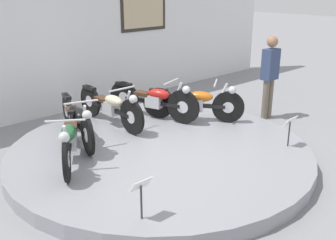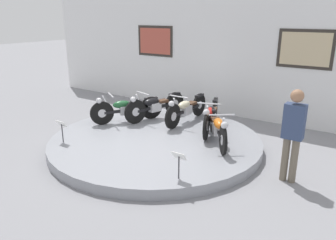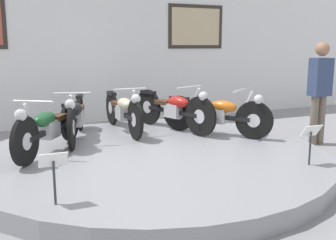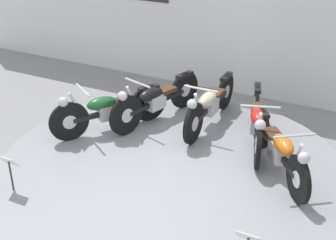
% 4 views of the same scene
% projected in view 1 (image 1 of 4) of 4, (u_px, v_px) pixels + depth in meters
% --- Properties ---
extents(ground_plane, '(60.00, 60.00, 0.00)m').
position_uv_depth(ground_plane, '(160.00, 158.00, 6.54)').
color(ground_plane, gray).
extents(display_platform, '(4.91, 4.91, 0.22)m').
position_uv_depth(display_platform, '(160.00, 152.00, 6.50)').
color(display_platform, gray).
rests_on(display_platform, ground_plane).
extents(back_wall, '(14.00, 0.22, 3.86)m').
position_uv_depth(back_wall, '(52.00, 24.00, 8.24)').
color(back_wall, white).
rests_on(back_wall, ground_plane).
extents(motorcycle_green, '(1.13, 1.67, 0.79)m').
position_uv_depth(motorcycle_green, '(70.00, 137.00, 5.82)').
color(motorcycle_green, black).
rests_on(motorcycle_green, display_platform).
extents(motorcycle_black, '(0.69, 1.93, 0.80)m').
position_uv_depth(motorcycle_black, '(77.00, 119.00, 6.57)').
color(motorcycle_black, black).
rests_on(motorcycle_black, display_platform).
extents(motorcycle_cream, '(0.54, 1.99, 0.79)m').
position_uv_depth(motorcycle_cream, '(111.00, 106.00, 7.28)').
color(motorcycle_cream, black).
rests_on(motorcycle_cream, display_platform).
extents(motorcycle_red, '(0.73, 1.93, 0.81)m').
position_uv_depth(motorcycle_red, '(154.00, 99.00, 7.66)').
color(motorcycle_red, black).
rests_on(motorcycle_red, display_platform).
extents(motorcycle_orange, '(1.20, 1.62, 0.78)m').
position_uv_depth(motorcycle_orange, '(195.00, 102.00, 7.55)').
color(motorcycle_orange, black).
rests_on(motorcycle_orange, display_platform).
extents(info_placard_front_left, '(0.26, 0.11, 0.51)m').
position_uv_depth(info_placard_front_left, '(141.00, 190.00, 4.36)').
color(info_placard_front_left, '#333338').
rests_on(info_placard_front_left, display_platform).
extents(info_placard_front_centre, '(0.26, 0.11, 0.51)m').
position_uv_depth(info_placard_front_centre, '(290.00, 125.00, 6.34)').
color(info_placard_front_centre, '#333338').
rests_on(info_placard_front_centre, display_platform).
extents(visitor_standing, '(0.36, 0.23, 1.75)m').
position_uv_depth(visitor_standing, '(270.00, 72.00, 8.15)').
color(visitor_standing, '#6B6051').
rests_on(visitor_standing, ground_plane).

